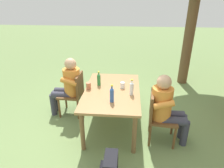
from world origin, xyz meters
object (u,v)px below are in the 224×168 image
object	(u,v)px
chair_near_left	(74,92)
chair_far_right	(158,115)
bottle_clear	(132,88)
person_in_white_shirt	(68,84)
bottle_blue	(112,94)
cup_white	(122,85)
backpack_by_far_side	(114,87)
cup_terracotta	(89,86)
dining_table	(112,95)
person_in_plaid_shirt	(166,106)
bottle_green	(99,79)

from	to	relation	value
chair_near_left	chair_far_right	xyz separation A→B (m)	(0.67, 1.55, 0.00)
chair_far_right	bottle_clear	xyz separation A→B (m)	(-0.20, -0.44, 0.36)
person_in_white_shirt	bottle_blue	bearing A→B (deg)	51.17
bottle_blue	cup_white	bearing A→B (deg)	163.96
cup_white	backpack_by_far_side	world-z (taller)	cup_white
cup_terracotta	dining_table	bearing A→B (deg)	87.38
person_in_plaid_shirt	backpack_by_far_side	distance (m)	1.92
bottle_green	bottle_blue	bearing A→B (deg)	26.08
cup_terracotta	cup_white	bearing A→B (deg)	98.50
person_in_plaid_shirt	cup_terracotta	bearing A→B (deg)	-105.54
bottle_green	person_in_white_shirt	bearing A→B (deg)	-103.24
bottle_blue	cup_terracotta	bearing A→B (deg)	-132.87
backpack_by_far_side	person_in_white_shirt	bearing A→B (deg)	-41.72
chair_near_left	person_in_plaid_shirt	bearing A→B (deg)	67.68
bottle_green	cup_terracotta	bearing A→B (deg)	-41.96
bottle_clear	cup_white	bearing A→B (deg)	-146.25
chair_near_left	person_in_plaid_shirt	distance (m)	1.80
bottle_green	cup_terracotta	size ratio (longest dim) A/B	2.28
cup_terracotta	backpack_by_far_side	distance (m)	1.43
chair_near_left	dining_table	bearing A→B (deg)	66.36
dining_table	bottle_clear	xyz separation A→B (m)	(0.13, 0.33, 0.21)
cup_white	cup_terracotta	distance (m)	0.60
bottle_blue	cup_terracotta	size ratio (longest dim) A/B	2.46
dining_table	person_in_plaid_shirt	world-z (taller)	person_in_plaid_shirt
person_in_white_shirt	bottle_green	xyz separation A→B (m)	(0.15, 0.63, 0.19)
person_in_white_shirt	cup_terracotta	bearing A→B (deg)	55.49
person_in_plaid_shirt	bottle_green	distance (m)	1.27
bottle_clear	backpack_by_far_side	size ratio (longest dim) A/B	0.72
bottle_green	cup_white	xyz separation A→B (m)	(0.09, 0.43, -0.06)
chair_far_right	cup_white	size ratio (longest dim) A/B	8.00
chair_near_left	person_in_plaid_shirt	xyz separation A→B (m)	(0.68, 1.66, 0.17)
bottle_blue	chair_far_right	bearing A→B (deg)	94.71
dining_table	chair_far_right	world-z (taller)	chair_far_right
chair_near_left	cup_white	world-z (taller)	chair_near_left
chair_near_left	bottle_blue	bearing A→B (deg)	47.69
bottle_clear	cup_white	world-z (taller)	bottle_clear
chair_far_right	chair_near_left	bearing A→B (deg)	-113.48
chair_near_left	cup_white	size ratio (longest dim) A/B	8.00
person_in_plaid_shirt	chair_far_right	bearing A→B (deg)	-94.19
person_in_white_shirt	cup_white	bearing A→B (deg)	77.52
person_in_plaid_shirt	person_in_white_shirt	bearing A→B (deg)	-111.15
bottle_blue	cup_white	size ratio (longest dim) A/B	2.68
bottle_green	cup_terracotta	distance (m)	0.24
person_in_white_shirt	backpack_by_far_side	bearing A→B (deg)	138.28
person_in_white_shirt	bottle_clear	world-z (taller)	person_in_white_shirt
person_in_plaid_shirt	bottle_clear	xyz separation A→B (m)	(-0.21, -0.55, 0.19)
bottle_green	bottle_clear	distance (m)	0.67
bottle_blue	backpack_by_far_side	world-z (taller)	bottle_blue
chair_far_right	person_in_white_shirt	world-z (taller)	person_in_white_shirt
cup_terracotta	chair_near_left	bearing A→B (deg)	-131.60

